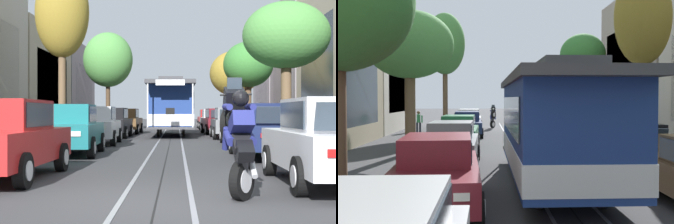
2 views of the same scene
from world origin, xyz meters
TOP-DOWN VIEW (x-y plane):
  - ground_plane at (0.00, 18.73)m, footprint 160.00×160.00m
  - trolley_track_rails at (0.00, 21.42)m, footprint 1.14×54.83m
  - parked_car_red_near_left at (-3.19, 2.60)m, footprint 2.06×4.39m
  - parked_car_teal_second_left at (-3.09, 8.30)m, footprint 2.14×4.42m
  - parked_car_white_mid_left at (-3.11, 13.68)m, footprint 2.08×4.40m
  - parked_car_black_fourth_left at (-3.17, 19.39)m, footprint 2.05×4.38m
  - parked_car_white_near_right at (3.13, 1.82)m, footprint 2.01×4.37m
  - parked_car_navy_second_right at (3.03, 7.37)m, footprint 2.11×4.41m
  - parked_car_green_mid_right at (3.17, 13.25)m, footprint 2.04×4.38m
  - parked_car_grey_fourth_right at (3.08, 18.51)m, footprint 2.03×4.37m
  - parked_car_maroon_fifth_right at (2.94, 23.97)m, footprint 2.15×4.42m
  - street_tree_kerb_left_near at (-5.17, 3.99)m, footprint 3.28×3.36m
  - street_tree_kerb_left_second at (-4.97, 15.63)m, footprint 2.48×2.18m
  - street_tree_kerb_right_near at (4.70, 4.32)m, footprint 2.80×2.95m
  - street_tree_kerb_right_second at (5.18, 15.02)m, footprint 3.88×3.25m
  - cable_car_trolley at (-0.00, 22.16)m, footprint 2.59×9.14m
  - motorcycle_with_rider at (1.27, 0.53)m, footprint 0.50×1.82m
  - pedestrian_on_left_pavement at (7.27, 4.07)m, footprint 0.55×0.40m
  - pedestrian_on_right_pavement at (6.41, 5.32)m, footprint 0.55×0.40m
  - pedestrian_crossing_far at (-6.75, 9.41)m, footprint 0.55×0.42m
  - fire_hydrant at (4.54, 6.17)m, footprint 0.40×0.22m
  - street_sign_post at (-4.46, 5.52)m, footprint 0.36×0.09m

SIDE VIEW (x-z plane):
  - ground_plane at x=0.00m, z-range 0.00..0.00m
  - trolley_track_rails at x=0.00m, z-range 0.00..0.01m
  - fire_hydrant at x=4.54m, z-range 0.00..0.84m
  - parked_car_red_near_left at x=-3.19m, z-range 0.01..1.59m
  - parked_car_teal_second_left at x=-3.09m, z-range 0.01..1.59m
  - parked_car_white_mid_left at x=-3.11m, z-range 0.01..1.59m
  - parked_car_black_fourth_left at x=-3.17m, z-range 0.01..1.59m
  - parked_car_white_near_right at x=3.13m, z-range 0.01..1.59m
  - parked_car_navy_second_right at x=3.03m, z-range 0.01..1.59m
  - parked_car_green_mid_right at x=3.17m, z-range 0.01..1.59m
  - parked_car_grey_fourth_right at x=3.08m, z-range 0.01..1.59m
  - parked_car_maroon_fifth_right at x=2.94m, z-range 0.01..1.59m
  - pedestrian_on_right_pavement at x=6.41m, z-range 0.10..1.65m
  - pedestrian_crossing_far at x=-6.75m, z-range 0.10..1.67m
  - pedestrian_on_left_pavement at x=7.27m, z-range 0.11..1.82m
  - motorcycle_with_rider at x=1.27m, z-range 0.04..1.94m
  - cable_car_trolley at x=0.00m, z-range 0.02..3.30m
  - street_sign_post at x=-4.46m, z-range 0.33..3.03m
  - street_tree_kerb_right_second at x=5.18m, z-range 1.58..7.85m
  - street_tree_kerb_left_near at x=-5.17m, z-range 1.93..9.01m
  - street_tree_kerb_left_second at x=-4.97m, z-range 1.85..9.90m
  - street_tree_kerb_right_near at x=4.70m, z-range 1.98..10.39m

